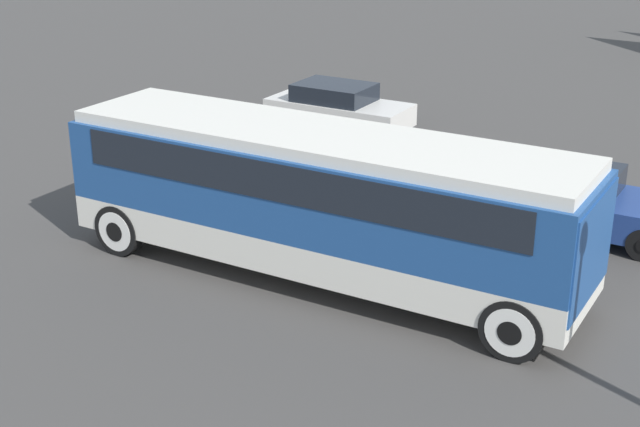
{
  "coord_description": "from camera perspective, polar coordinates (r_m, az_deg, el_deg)",
  "views": [
    {
      "loc": [
        7.85,
        -13.46,
        7.41
      ],
      "look_at": [
        0.0,
        0.0,
        1.3
      ],
      "focal_mm": 50.0,
      "sensor_mm": 36.0,
      "label": 1
    }
  ],
  "objects": [
    {
      "name": "tour_bus",
      "position": [
        16.54,
        0.29,
        1.38
      ],
      "size": [
        10.15,
        2.59,
        2.88
      ],
      "color": "silver",
      "rests_on": "ground_plane"
    },
    {
      "name": "ground_plane",
      "position": [
        17.26,
        0.0,
        -4.01
      ],
      "size": [
        120.0,
        120.0,
        0.0
      ],
      "primitive_type": "plane",
      "color": "#423F3D"
    },
    {
      "name": "parked_car_near",
      "position": [
        26.63,
        1.16,
        6.81
      ],
      "size": [
        4.25,
        1.87,
        1.39
      ],
      "color": "silver",
      "rests_on": "ground_plane"
    },
    {
      "name": "parked_car_mid",
      "position": [
        19.92,
        15.45,
        0.97
      ],
      "size": [
        4.57,
        1.97,
        1.42
      ],
      "color": "navy",
      "rests_on": "ground_plane"
    }
  ]
}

